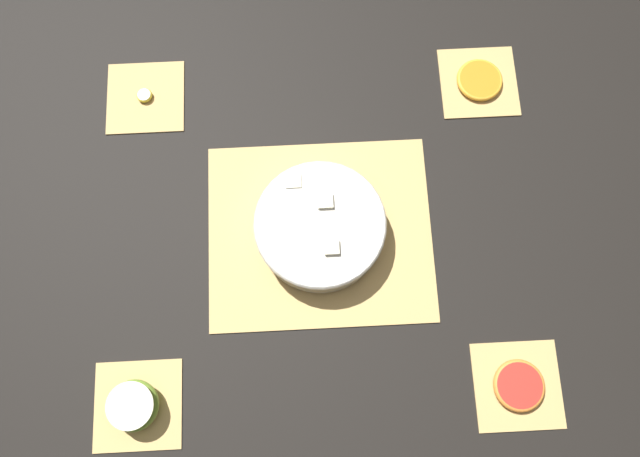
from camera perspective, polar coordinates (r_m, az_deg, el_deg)
name	(u,v)px	position (r m, az deg, el deg)	size (l,w,h in m)	color
ground_plane	(320,233)	(1.17, 0.00, -0.40)	(6.00, 6.00, 0.00)	black
bamboo_mat_center	(320,232)	(1.16, 0.00, -0.37)	(0.42, 0.36, 0.01)	tan
coaster_mat_near_left	(479,82)	(1.32, 14.30, 12.86)	(0.15, 0.15, 0.01)	tan
coaster_mat_near_right	(145,97)	(1.31, -15.67, 11.49)	(0.15, 0.15, 0.01)	tan
coaster_mat_far_left	(517,386)	(1.18, 17.61, -13.53)	(0.15, 0.15, 0.01)	tan
coaster_mat_far_right	(138,405)	(1.17, -16.31, -15.25)	(0.15, 0.15, 0.01)	tan
fruit_salad_bowl	(320,227)	(1.12, -0.02, 0.17)	(0.24, 0.24, 0.07)	silver
apple_half	(133,406)	(1.14, -16.71, -15.25)	(0.09, 0.09, 0.05)	#7FAD38
orange_slice_whole	(480,80)	(1.31, 14.39, 13.02)	(0.09, 0.09, 0.01)	orange
banana_coin_single	(144,95)	(1.30, -15.76, 11.64)	(0.03, 0.03, 0.01)	beige
grapefruit_slice	(519,386)	(1.17, 17.74, -13.52)	(0.09, 0.09, 0.01)	red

